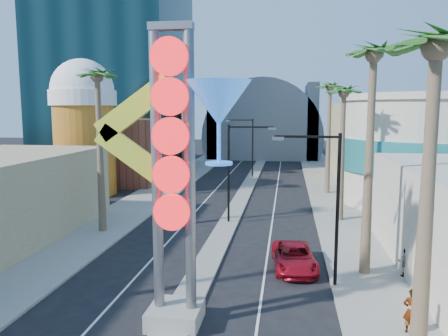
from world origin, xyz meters
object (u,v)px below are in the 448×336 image
(neon_sign, at_px, (192,155))
(pedestrian_b, at_px, (405,262))
(red_pickup, at_px, (294,257))
(pedestrian_a, at_px, (412,311))

(neon_sign, height_order, pedestrian_b, neon_sign)
(pedestrian_b, bearing_deg, red_pickup, 12.73)
(red_pickup, distance_m, pedestrian_b, 5.98)
(neon_sign, xyz_separation_m, red_pickup, (4.31, 7.40, -6.60))
(red_pickup, xyz_separation_m, pedestrian_b, (5.93, -0.67, 0.24))
(neon_sign, relative_size, pedestrian_a, 6.74)
(red_pickup, bearing_deg, pedestrian_a, -62.61)
(red_pickup, xyz_separation_m, pedestrian_a, (4.59, -6.99, 0.38))
(red_pickup, height_order, pedestrian_b, pedestrian_b)
(neon_sign, distance_m, pedestrian_b, 13.81)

